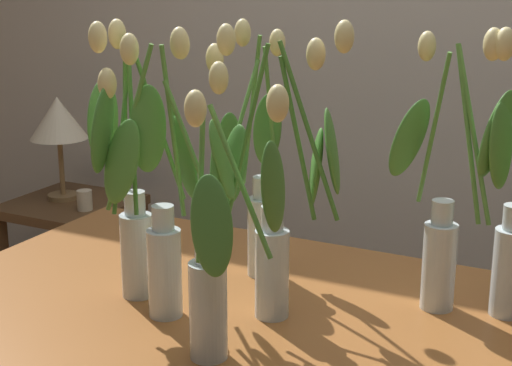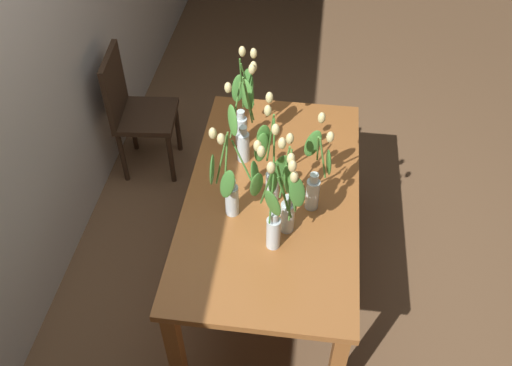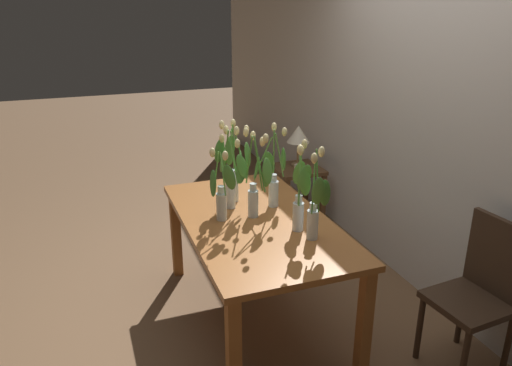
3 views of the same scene
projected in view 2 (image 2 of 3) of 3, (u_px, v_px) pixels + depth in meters
name	position (u px, v px, depth m)	size (l,w,h in m)	color
ground_plane	(270.00, 275.00, 3.41)	(18.00, 18.00, 0.00)	brown
dining_table	(272.00, 205.00, 2.95)	(1.60, 0.90, 0.74)	#A3602D
tulip_vase_0	(242.00, 114.00, 3.05)	(0.18, 0.15, 0.59)	silver
tulip_vase_1	(286.00, 199.00, 2.57)	(0.28, 0.19, 0.58)	silver
tulip_vase_2	(232.00, 187.00, 2.64)	(0.15, 0.25, 0.57)	silver
tulip_vase_3	(276.00, 210.00, 2.48)	(0.21, 0.23, 0.58)	silver
tulip_vase_4	(271.00, 168.00, 2.72)	(0.25, 0.21, 0.59)	silver
tulip_vase_5	(243.00, 126.00, 2.92)	(0.27, 0.15, 0.57)	silver
tulip_vase_6	(315.00, 179.00, 2.72)	(0.19, 0.17, 0.50)	silver
dining_chair	(134.00, 107.00, 3.75)	(0.43, 0.43, 0.93)	#382619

